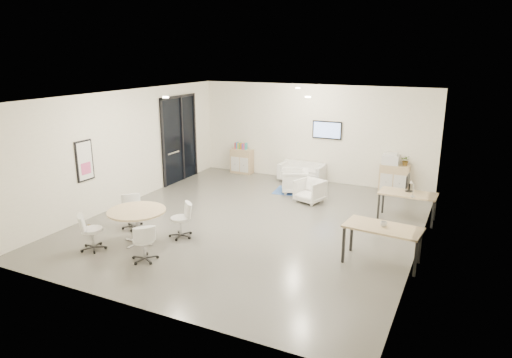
{
  "coord_description": "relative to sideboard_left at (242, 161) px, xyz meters",
  "views": [
    {
      "loc": [
        4.83,
        -9.83,
        4.2
      ],
      "look_at": [
        -0.11,
        0.4,
        1.03
      ],
      "focal_mm": 32.0,
      "sensor_mm": 36.0,
      "label": 1
    }
  ],
  "objects": [
    {
      "name": "round_table",
      "position": [
        0.77,
        -6.59,
        0.27
      ],
      "size": [
        1.3,
        1.3,
        0.79
      ],
      "color": "tan",
      "rests_on": "room_shell"
    },
    {
      "name": "loveseat",
      "position": [
        2.34,
        -0.14,
        -0.13
      ],
      "size": [
        1.49,
        0.78,
        0.55
      ],
      "rotation": [
        0.0,
        0.0,
        -0.03
      ],
      "color": "silver",
      "rests_on": "room_shell"
    },
    {
      "name": "armchair_left",
      "position": [
        2.57,
        -1.39,
        -0.04
      ],
      "size": [
        0.96,
        0.99,
        0.8
      ],
      "primitive_type": "imported",
      "rotation": [
        0.0,
        0.0,
        -1.19
      ],
      "color": "silver",
      "rests_on": "room_shell"
    },
    {
      "name": "artwork",
      "position": [
        -1.43,
        -5.87,
        1.11
      ],
      "size": [
        0.05,
        0.54,
        1.04
      ],
      "color": "black",
      "rests_on": "room_shell"
    },
    {
      "name": "meeting_chairs",
      "position": [
        0.77,
        -6.59,
        -0.02
      ],
      "size": [
        2.24,
        2.24,
        0.82
      ],
      "color": "white",
      "rests_on": "room_shell"
    },
    {
      "name": "plant_floor",
      "position": [
        -0.57,
        -6.7,
        -0.37
      ],
      "size": [
        0.25,
        0.32,
        0.13
      ],
      "primitive_type": "imported",
      "rotation": [
        0.0,
        0.0,
        -0.4
      ],
      "color": "#3F7F3F",
      "rests_on": "room_shell"
    },
    {
      "name": "cup",
      "position": [
        5.94,
        -5.2,
        0.43
      ],
      "size": [
        0.15,
        0.12,
        0.13
      ],
      "primitive_type": "imported",
      "rotation": [
        0.0,
        0.0,
        0.16
      ],
      "color": "white",
      "rests_on": "desk_front"
    },
    {
      "name": "sideboard_left",
      "position": [
        0.0,
        0.0,
        0.0
      ],
      "size": [
        0.77,
        0.4,
        0.87
      ],
      "color": "tan",
      "rests_on": "room_shell"
    },
    {
      "name": "wall_tv",
      "position": [
        3.04,
        0.19,
        1.32
      ],
      "size": [
        0.98,
        0.06,
        0.58
      ],
      "color": "black",
      "rests_on": "room_shell"
    },
    {
      "name": "armchair_right",
      "position": [
        3.3,
        -2.09,
        -0.07
      ],
      "size": [
        0.88,
        0.86,
        0.73
      ],
      "primitive_type": "imported",
      "rotation": [
        0.0,
        0.0,
        -0.32
      ],
      "color": "silver",
      "rests_on": "room_shell"
    },
    {
      "name": "desk_front",
      "position": [
        5.94,
        -5.21,
        0.28
      ],
      "size": [
        1.59,
        0.9,
        0.79
      ],
      "rotation": [
        0.0,
        0.0,
        -0.1
      ],
      "color": "tan",
      "rests_on": "room_shell"
    },
    {
      "name": "monitor",
      "position": [
        6.0,
        -2.26,
        0.54
      ],
      "size": [
        0.2,
        0.5,
        0.44
      ],
      "color": "black",
      "rests_on": "desk_rear"
    },
    {
      "name": "desk_rear",
      "position": [
        6.04,
        -2.41,
        0.23
      ],
      "size": [
        1.43,
        0.74,
        0.74
      ],
      "rotation": [
        0.0,
        0.0,
        -0.03
      ],
      "color": "tan",
      "rests_on": "room_shell"
    },
    {
      "name": "ceiling_spots",
      "position": [
        2.34,
        -3.44,
        2.75
      ],
      "size": [
        3.14,
        4.14,
        0.03
      ],
      "color": "#FFEAC6",
      "rests_on": "room_shell"
    },
    {
      "name": "sideboard_right",
      "position": [
        5.31,
        -0.01,
        -0.0
      ],
      "size": [
        0.87,
        0.42,
        0.87
      ],
      "color": "tan",
      "rests_on": "room_shell"
    },
    {
      "name": "books",
      "position": [
        -0.04,
        0.0,
        0.55
      ],
      "size": [
        0.45,
        0.14,
        0.22
      ],
      "color": "red",
      "rests_on": "sideboard_left"
    },
    {
      "name": "blue_rug",
      "position": [
        2.63,
        -1.32,
        -0.43
      ],
      "size": [
        1.51,
        1.1,
        0.01
      ],
      "primitive_type": "cube",
      "rotation": [
        0.0,
        0.0,
        0.12
      ],
      "color": "#2C5088",
      "rests_on": "room_shell"
    },
    {
      "name": "glass_door",
      "position": [
        -1.41,
        -1.76,
        1.07
      ],
      "size": [
        0.09,
        1.9,
        2.85
      ],
      "color": "black",
      "rests_on": "room_shell"
    },
    {
      "name": "room_shell",
      "position": [
        2.54,
        -4.27,
        1.17
      ],
      "size": [
        9.6,
        10.6,
        4.8
      ],
      "color": "#5E5C55",
      "rests_on": "ground"
    },
    {
      "name": "plant_cabinet",
      "position": [
        5.61,
        0.02,
        0.56
      ],
      "size": [
        0.31,
        0.34,
        0.25
      ],
      "primitive_type": "imported",
      "rotation": [
        0.0,
        0.0,
        -0.09
      ],
      "color": "#3F7F3F",
      "rests_on": "sideboard_right"
    },
    {
      "name": "printer",
      "position": [
        5.17,
        -0.01,
        0.6
      ],
      "size": [
        0.5,
        0.42,
        0.35
      ],
      "rotation": [
        0.0,
        0.0,
        0.02
      ],
      "color": "white",
      "rests_on": "sideboard_right"
    }
  ]
}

